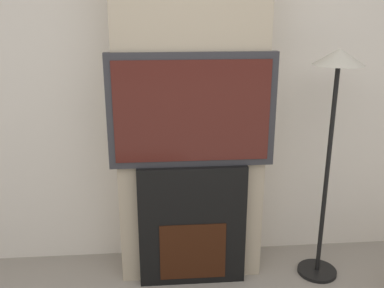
{
  "coord_description": "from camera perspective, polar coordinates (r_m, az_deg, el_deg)",
  "views": [
    {
      "loc": [
        -0.21,
        -0.92,
        1.81
      ],
      "look_at": [
        0.0,
        1.64,
        0.99
      ],
      "focal_mm": 40.0,
      "sensor_mm": 36.0,
      "label": 1
    }
  ],
  "objects": [
    {
      "name": "wall_back",
      "position": [
        2.99,
        -0.63,
        8.92
      ],
      "size": [
        6.0,
        0.06,
        2.7
      ],
      "color": "silver",
      "rests_on": "ground_plane"
    },
    {
      "name": "floor_lamp",
      "position": [
        2.84,
        18.44,
        5.12
      ],
      "size": [
        0.32,
        0.32,
        1.57
      ],
      "color": "black",
      "rests_on": "ground_plane"
    },
    {
      "name": "chimney_breast",
      "position": [
        2.79,
        -0.31,
        8.25
      ],
      "size": [
        0.96,
        0.36,
        2.7
      ],
      "color": "tan",
      "rests_on": "ground_plane"
    },
    {
      "name": "fireplace",
      "position": [
        2.92,
        0.0,
        -10.69
      ],
      "size": [
        0.71,
        0.15,
        0.84
      ],
      "color": "black",
      "rests_on": "ground_plane"
    },
    {
      "name": "television",
      "position": [
        2.64,
        0.01,
        4.43
      ],
      "size": [
        1.04,
        0.07,
        0.72
      ],
      "color": "#2D2D33",
      "rests_on": "fireplace"
    }
  ]
}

